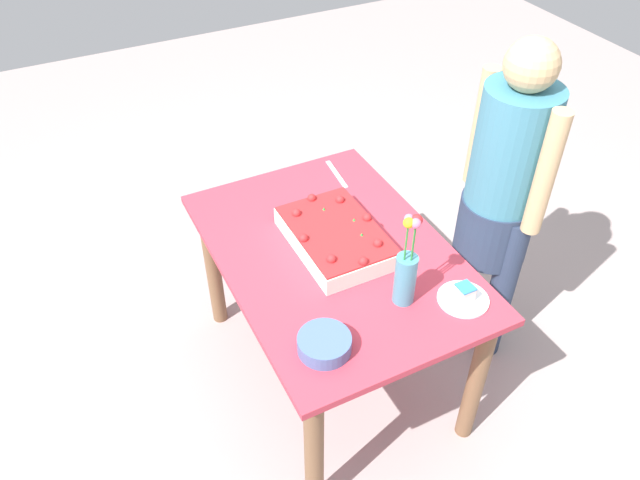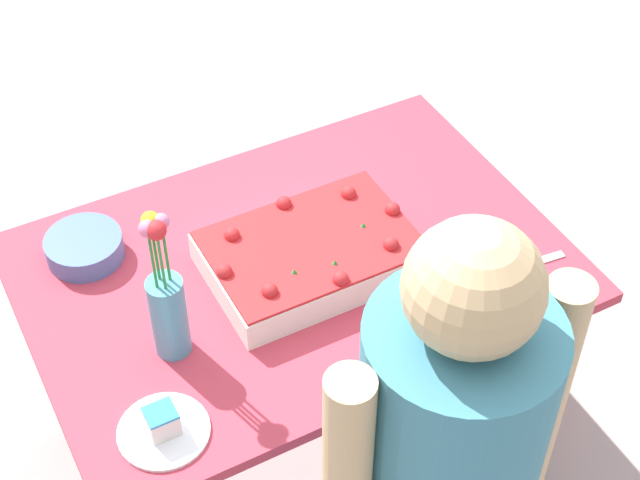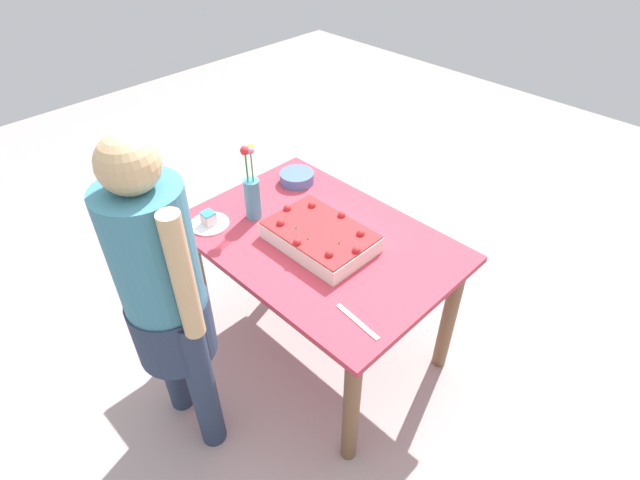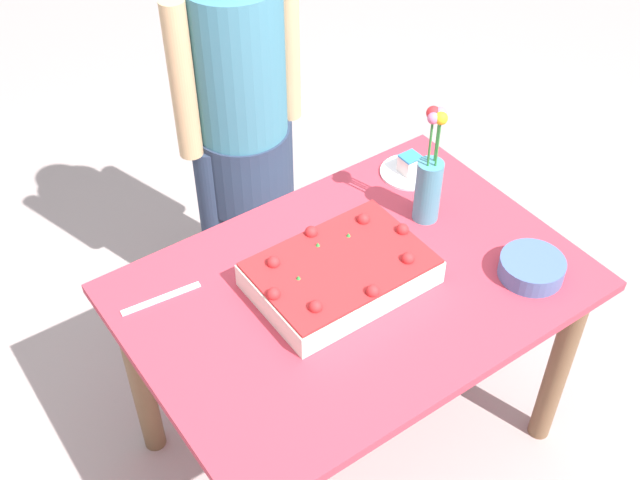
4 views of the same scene
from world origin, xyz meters
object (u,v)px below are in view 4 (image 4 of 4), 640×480
Objects in this scene: person_standing at (241,115)px; cake_knife at (161,299)px; fruit_bowl at (532,268)px; flower_vase at (429,181)px; serving_plate_with_slice at (409,168)px; sheet_cake at (340,272)px.

cake_knife is at bearing -48.91° from person_standing.
fruit_bowl is at bearing 18.63° from person_standing.
serving_plate_with_slice is at bearing -117.19° from flower_vase.
flower_vase reaches higher than serving_plate_with_slice.
fruit_bowl is (-0.87, 0.51, 0.03)m from cake_knife.
flower_vase is at bearing 174.91° from cake_knife.
person_standing is at bearing -99.45° from sheet_cake.
fruit_bowl is (-0.08, 0.35, -0.11)m from flower_vase.
person_standing is (-0.54, -0.47, 0.12)m from cake_knife.
cake_knife is 0.15× the size of person_standing.
serving_plate_with_slice is (-0.47, -0.27, -0.02)m from sheet_cake.
serving_plate_with_slice is at bearing 38.87° from person_standing.
flower_vase is 2.11× the size of fruit_bowl.
cake_knife is 0.59× the size of flower_vase.
person_standing reaches higher than fruit_bowl.
sheet_cake is at bearing 11.63° from flower_vase.
serving_plate_with_slice is 0.12× the size of person_standing.
serving_plate_with_slice is 0.57m from person_standing.
sheet_cake is at bearing -31.76° from fruit_bowl.
cake_knife is at bearing -30.07° from fruit_bowl.
serving_plate_with_slice is 0.49× the size of flower_vase.
fruit_bowl is (-0.45, 0.28, -0.01)m from sheet_cake.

